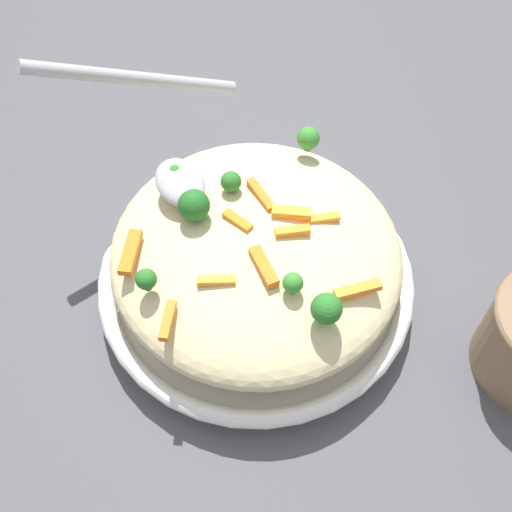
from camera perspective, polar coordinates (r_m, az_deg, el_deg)
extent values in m
plane|color=#4C4C51|center=(0.60, 0.00, -3.23)|extent=(2.40, 2.40, 0.00)
cylinder|color=white|center=(0.59, 0.00, -2.73)|extent=(0.26, 0.26, 0.02)
torus|color=white|center=(0.58, 0.00, -1.80)|extent=(0.29, 0.29, 0.02)
torus|color=black|center=(0.57, 0.00, -1.63)|extent=(0.28, 0.28, 0.00)
ellipsoid|color=beige|center=(0.55, 0.00, 0.31)|extent=(0.25, 0.25, 0.07)
cube|color=orange|center=(0.52, -11.20, 0.34)|extent=(0.04, 0.03, 0.01)
cube|color=orange|center=(0.52, -1.67, 3.17)|extent=(0.03, 0.02, 0.01)
cube|color=orange|center=(0.50, 9.11, -2.99)|extent=(0.01, 0.04, 0.01)
cube|color=orange|center=(0.48, -7.92, -5.74)|extent=(0.03, 0.02, 0.01)
cube|color=orange|center=(0.54, 0.45, 5.53)|extent=(0.04, 0.01, 0.01)
cube|color=orange|center=(0.49, -3.58, -2.21)|extent=(0.02, 0.03, 0.01)
cube|color=orange|center=(0.53, 3.00, 4.14)|extent=(0.03, 0.03, 0.01)
cube|color=orange|center=(0.52, 3.28, 2.18)|extent=(0.02, 0.03, 0.01)
cube|color=orange|center=(0.49, 0.69, -0.96)|extent=(0.04, 0.01, 0.01)
cube|color=orange|center=(0.53, 5.94, 3.36)|extent=(0.02, 0.03, 0.01)
cylinder|color=#296820|center=(0.50, -9.68, -2.65)|extent=(0.01, 0.01, 0.01)
sphere|color=#2D7A28|center=(0.49, -9.83, -2.06)|extent=(0.02, 0.02, 0.02)
cylinder|color=#296820|center=(0.55, -1.90, 6.17)|extent=(0.01, 0.01, 0.01)
sphere|color=#2D7A28|center=(0.54, -1.92, 6.81)|extent=(0.02, 0.02, 0.02)
cylinder|color=#296820|center=(0.48, 6.21, -5.45)|extent=(0.01, 0.01, 0.01)
sphere|color=#2D7A28|center=(0.47, 6.34, -4.72)|extent=(0.02, 0.02, 0.02)
cylinder|color=#377928|center=(0.59, 4.64, 9.77)|extent=(0.01, 0.01, 0.01)
sphere|color=#3D8E33|center=(0.58, 4.71, 10.48)|extent=(0.02, 0.02, 0.02)
cylinder|color=#377928|center=(0.49, 3.24, -3.00)|extent=(0.01, 0.01, 0.01)
sphere|color=#3D8E33|center=(0.48, 3.29, -2.43)|extent=(0.02, 0.02, 0.02)
cylinder|color=#205B1C|center=(0.53, -5.48, 3.66)|extent=(0.01, 0.01, 0.01)
sphere|color=#236B23|center=(0.52, -5.60, 4.55)|extent=(0.03, 0.03, 0.03)
cylinder|color=#296820|center=(0.56, -7.02, 6.25)|extent=(0.01, 0.01, 0.01)
sphere|color=#2D7A28|center=(0.55, -7.15, 7.03)|extent=(0.02, 0.02, 0.02)
ellipsoid|color=#B7B7BC|center=(0.54, -6.82, 6.59)|extent=(0.06, 0.04, 0.02)
cylinder|color=#B7B7BC|center=(0.58, -10.65, 15.38)|extent=(0.01, 0.18, 0.10)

